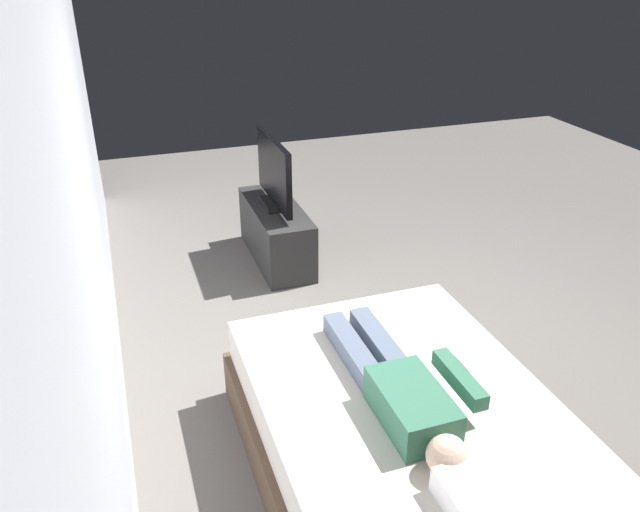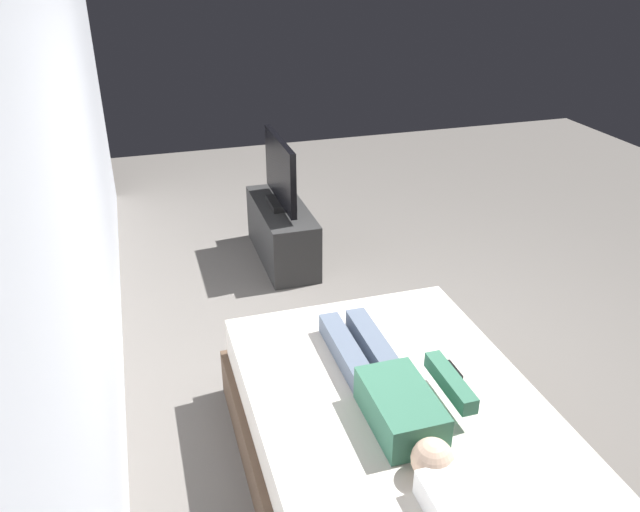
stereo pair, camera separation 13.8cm
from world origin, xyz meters
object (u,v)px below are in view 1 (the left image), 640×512
(person, at_px, (402,390))
(tv_stand, at_px, (276,233))
(remote, at_px, (459,367))
(bed, at_px, (408,448))
(tv, at_px, (274,175))

(person, height_order, tv_stand, person)
(person, xyz_separation_m, remote, (0.15, -0.40, -0.07))
(bed, relative_size, remote, 13.98)
(remote, relative_size, tv_stand, 0.14)
(bed, relative_size, person, 1.66)
(person, bearing_deg, remote, -69.53)
(tv, bearing_deg, bed, 178.60)
(bed, relative_size, tv_stand, 1.91)
(tv_stand, height_order, tv, tv)
(person, height_order, remote, person)
(tv, bearing_deg, person, 177.63)
(bed, bearing_deg, remote, -63.44)
(tv, bearing_deg, tv_stand, 90.00)
(person, distance_m, tv, 2.70)
(person, bearing_deg, tv_stand, -2.37)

